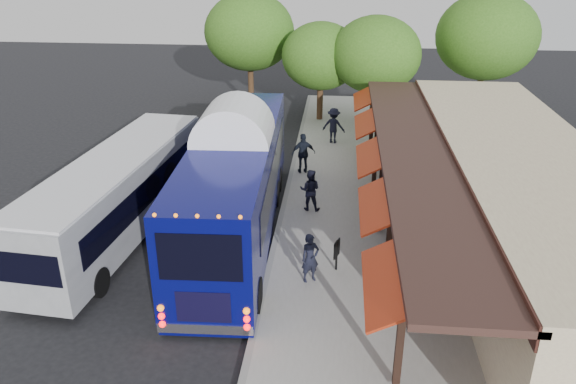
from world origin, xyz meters
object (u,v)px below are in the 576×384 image
at_px(ped_a, 310,258).
at_px(ped_c, 303,153).
at_px(ped_d, 334,126).
at_px(ped_b, 310,190).
at_px(sign_board, 337,250).
at_px(city_bus, 118,192).
at_px(coach_bus, 235,180).

xyz_separation_m(ped_a, ped_c, (-0.84, 9.12, 0.13)).
height_order(ped_c, ped_d, same).
distance_m(ped_a, ped_b, 5.18).
xyz_separation_m(ped_a, sign_board, (0.82, 0.72, -0.08)).
bearing_deg(city_bus, ped_c, 50.19).
distance_m(ped_b, ped_c, 3.99).
height_order(city_bus, ped_a, city_bus).
bearing_deg(ped_a, ped_d, 60.04).
relative_size(city_bus, ped_a, 7.04).
bearing_deg(ped_c, city_bus, 29.32).
bearing_deg(ped_a, ped_c, 67.28).
height_order(city_bus, ped_b, city_bus).
bearing_deg(ped_d, ped_b, 99.03).
bearing_deg(city_bus, ped_b, 24.29).
relative_size(ped_a, ped_c, 0.86).
distance_m(city_bus, ped_c, 8.96).
xyz_separation_m(coach_bus, ped_d, (3.36, 10.38, -1.08)).
relative_size(city_bus, ped_c, 6.06).
distance_m(coach_bus, ped_b, 3.48).
xyz_separation_m(ped_b, ped_d, (0.77, 8.37, 0.09)).
distance_m(coach_bus, ped_a, 4.45).
bearing_deg(city_bus, sign_board, -9.41).
height_order(city_bus, ped_d, city_bus).
height_order(coach_bus, sign_board, coach_bus).
distance_m(coach_bus, ped_d, 10.96).
distance_m(coach_bus, city_bus, 4.32).
relative_size(coach_bus, ped_d, 6.77).
relative_size(ped_c, ped_d, 1.00).
bearing_deg(ped_a, city_bus, 130.67).
distance_m(ped_a, sign_board, 1.09).
bearing_deg(ped_d, ped_c, 87.85).
distance_m(coach_bus, ped_c, 6.39).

